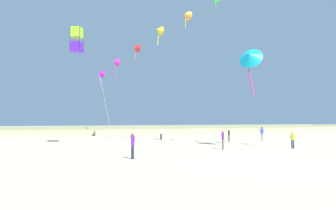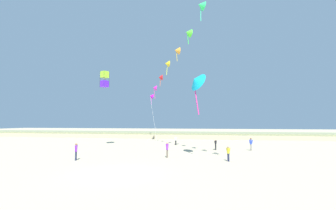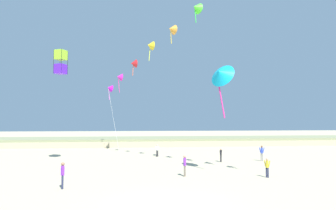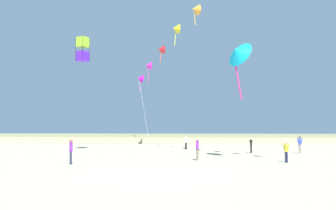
{
  "view_description": "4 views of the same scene",
  "coord_description": "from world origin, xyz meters",
  "px_view_note": "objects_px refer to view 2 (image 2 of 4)",
  "views": [
    {
      "loc": [
        -10.76,
        -14.93,
        2.57
      ],
      "look_at": [
        -0.87,
        13.27,
        4.06
      ],
      "focal_mm": 32.0,
      "sensor_mm": 36.0,
      "label": 1
    },
    {
      "loc": [
        7.08,
        -16.36,
        3.85
      ],
      "look_at": [
        2.28,
        8.94,
        5.85
      ],
      "focal_mm": 24.0,
      "sensor_mm": 36.0,
      "label": 2
    },
    {
      "loc": [
        -1.74,
        -16.02,
        4.45
      ],
      "look_at": [
        1.46,
        12.22,
        5.99
      ],
      "focal_mm": 32.0,
      "sensor_mm": 36.0,
      "label": 3
    },
    {
      "loc": [
        2.04,
        -19.57,
        2.57
      ],
      "look_at": [
        -0.27,
        12.96,
        4.59
      ],
      "focal_mm": 38.0,
      "sensor_mm": 36.0,
      "label": 4
    }
  ],
  "objects_px": {
    "person_mid_center": "(216,144)",
    "person_far_right": "(176,140)",
    "large_kite_mid_trail": "(196,81)",
    "large_kite_low_lead": "(105,79)",
    "person_near_left": "(167,149)",
    "person_far_center": "(76,150)",
    "person_far_left": "(251,143)",
    "person_near_right": "(228,152)"
  },
  "relations": [
    {
      "from": "person_mid_center",
      "to": "person_far_right",
      "type": "bearing_deg",
      "value": 138.63
    },
    {
      "from": "large_kite_mid_trail",
      "to": "large_kite_low_lead",
      "type": "bearing_deg",
      "value": 151.66
    },
    {
      "from": "person_near_left",
      "to": "large_kite_low_lead",
      "type": "distance_m",
      "value": 17.67
    },
    {
      "from": "person_near_left",
      "to": "person_far_center",
      "type": "xyz_separation_m",
      "value": [
        -8.76,
        -3.51,
        0.02
      ]
    },
    {
      "from": "person_far_left",
      "to": "large_kite_low_lead",
      "type": "distance_m",
      "value": 24.1
    },
    {
      "from": "person_mid_center",
      "to": "person_far_center",
      "type": "relative_size",
      "value": 0.85
    },
    {
      "from": "person_near_right",
      "to": "person_mid_center",
      "type": "height_order",
      "value": "person_near_right"
    },
    {
      "from": "person_mid_center",
      "to": "person_far_left",
      "type": "relative_size",
      "value": 0.86
    },
    {
      "from": "person_near_right",
      "to": "large_kite_low_lead",
      "type": "distance_m",
      "value": 23.04
    },
    {
      "from": "person_near_right",
      "to": "person_far_center",
      "type": "bearing_deg",
      "value": -171.45
    },
    {
      "from": "person_near_right",
      "to": "person_mid_center",
      "type": "bearing_deg",
      "value": 96.43
    },
    {
      "from": "person_near_left",
      "to": "large_kite_mid_trail",
      "type": "relative_size",
      "value": 0.35
    },
    {
      "from": "person_mid_center",
      "to": "person_far_center",
      "type": "height_order",
      "value": "person_far_center"
    },
    {
      "from": "person_near_left",
      "to": "person_far_center",
      "type": "bearing_deg",
      "value": -158.16
    },
    {
      "from": "person_near_left",
      "to": "person_far_center",
      "type": "distance_m",
      "value": 9.43
    },
    {
      "from": "person_far_left",
      "to": "person_far_center",
      "type": "xyz_separation_m",
      "value": [
        -18.86,
        -11.63,
        0.01
      ]
    },
    {
      "from": "person_far_right",
      "to": "person_far_left",
      "type": "bearing_deg",
      "value": -26.48
    },
    {
      "from": "person_far_right",
      "to": "person_far_center",
      "type": "bearing_deg",
      "value": -113.75
    },
    {
      "from": "person_near_right",
      "to": "person_far_center",
      "type": "relative_size",
      "value": 0.88
    },
    {
      "from": "person_far_left",
      "to": "person_far_right",
      "type": "height_order",
      "value": "person_far_left"
    },
    {
      "from": "person_near_left",
      "to": "person_near_right",
      "type": "relative_size",
      "value": 1.12
    },
    {
      "from": "person_far_left",
      "to": "person_far_center",
      "type": "distance_m",
      "value": 22.16
    },
    {
      "from": "person_near_right",
      "to": "person_mid_center",
      "type": "relative_size",
      "value": 1.03
    },
    {
      "from": "person_far_center",
      "to": "person_far_left",
      "type": "bearing_deg",
      "value": 31.66
    },
    {
      "from": "person_far_center",
      "to": "large_kite_mid_trail",
      "type": "relative_size",
      "value": 0.35
    },
    {
      "from": "person_near_right",
      "to": "large_kite_mid_trail",
      "type": "height_order",
      "value": "large_kite_mid_trail"
    },
    {
      "from": "person_mid_center",
      "to": "large_kite_mid_trail",
      "type": "relative_size",
      "value": 0.3
    },
    {
      "from": "person_near_left",
      "to": "large_kite_mid_trail",
      "type": "distance_m",
      "value": 8.16
    },
    {
      "from": "person_far_center",
      "to": "person_near_left",
      "type": "bearing_deg",
      "value": 21.84
    },
    {
      "from": "large_kite_low_lead",
      "to": "large_kite_mid_trail",
      "type": "relative_size",
      "value": 0.51
    },
    {
      "from": "person_far_left",
      "to": "large_kite_mid_trail",
      "type": "relative_size",
      "value": 0.35
    },
    {
      "from": "person_far_left",
      "to": "person_far_right",
      "type": "relative_size",
      "value": 1.13
    },
    {
      "from": "person_near_right",
      "to": "person_mid_center",
      "type": "xyz_separation_m",
      "value": [
        -1.04,
        9.22,
        -0.03
      ]
    },
    {
      "from": "person_near_left",
      "to": "person_far_right",
      "type": "relative_size",
      "value": 1.12
    },
    {
      "from": "person_far_left",
      "to": "large_kite_mid_trail",
      "type": "xyz_separation_m",
      "value": [
        -6.89,
        -7.65,
        7.48
      ]
    },
    {
      "from": "person_mid_center",
      "to": "person_far_right",
      "type": "distance_m",
      "value": 8.7
    },
    {
      "from": "person_near_left",
      "to": "large_kite_low_lead",
      "type": "relative_size",
      "value": 0.67
    },
    {
      "from": "person_mid_center",
      "to": "person_far_center",
      "type": "distance_m",
      "value": 18.21
    },
    {
      "from": "person_near_left",
      "to": "person_far_left",
      "type": "distance_m",
      "value": 12.96
    },
    {
      "from": "person_near_right",
      "to": "large_kite_low_lead",
      "type": "height_order",
      "value": "large_kite_low_lead"
    },
    {
      "from": "large_kite_low_lead",
      "to": "large_kite_mid_trail",
      "type": "xyz_separation_m",
      "value": [
        15.14,
        -8.16,
        -2.28
      ]
    },
    {
      "from": "person_near_right",
      "to": "person_near_left",
      "type": "bearing_deg",
      "value": 169.13
    }
  ]
}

